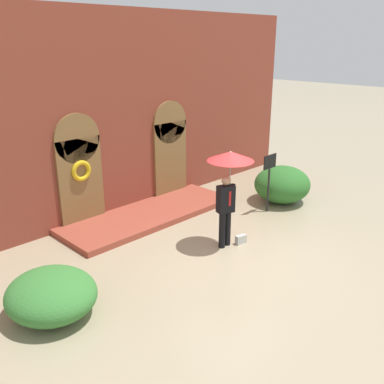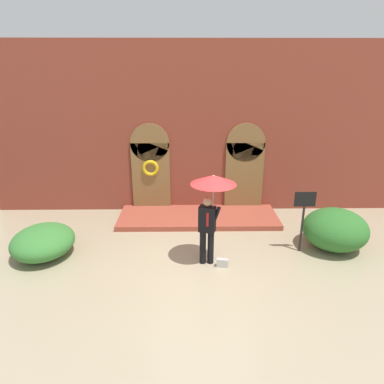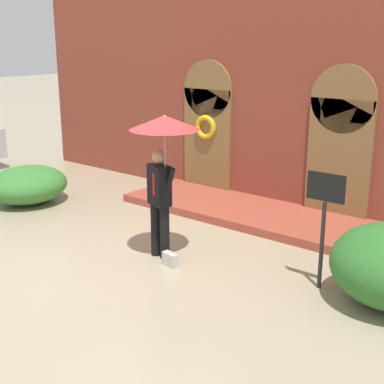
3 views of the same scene
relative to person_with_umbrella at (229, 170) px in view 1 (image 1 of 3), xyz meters
name	(u,v)px [view 1 (image 1 of 3)]	position (x,y,z in m)	size (l,w,h in m)	color
ground_plane	(232,252)	(-0.23, -0.36, -1.91)	(80.00, 80.00, 0.00)	tan
building_facade	(122,119)	(-0.23, 3.79, 0.77)	(14.00, 2.30, 5.60)	brown
person_with_umbrella	(229,170)	(0.00, 0.00, 0.00)	(1.10, 1.10, 2.36)	black
handbag	(241,239)	(0.29, -0.20, -1.80)	(0.28, 0.12, 0.22)	#B7B7B2
sign_post	(269,174)	(2.49, 0.58, -0.75)	(0.56, 0.06, 1.72)	black
shrub_left	(51,295)	(-4.42, 0.44, -1.51)	(1.61, 1.76, 0.81)	#387A33
shrub_right	(282,184)	(3.48, 0.75, -1.35)	(1.75, 1.69, 1.12)	#2D6B28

